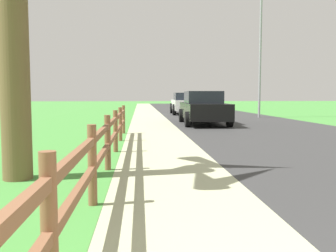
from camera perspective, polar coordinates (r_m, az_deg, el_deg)
name	(u,v)px	position (r m, az deg, el deg)	size (l,w,h in m)	color
ground_plane	(163,115)	(25.30, -0.84, 1.70)	(120.00, 120.00, 0.00)	#458D3A
road_asphalt	(208,113)	(27.71, 6.15, 1.95)	(7.00, 66.00, 0.01)	#343434
curb_concrete	(120,114)	(27.29, -7.41, 1.89)	(6.00, 66.00, 0.01)	#B1B58D
grass_verge	(99,114)	(27.41, -10.54, 1.87)	(5.00, 66.00, 0.00)	#458D3A
rail_fence	(108,138)	(6.70, -9.31, -1.88)	(0.11, 12.97, 1.00)	brown
parked_suv_black	(203,108)	(17.34, 5.48, 2.79)	(2.11, 5.00, 1.54)	black
parked_car_white	(186,103)	(26.51, 2.74, 3.55)	(2.14, 4.74, 1.53)	white
street_lamp	(262,46)	(23.35, 14.29, 11.81)	(1.17, 0.20, 7.31)	gray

